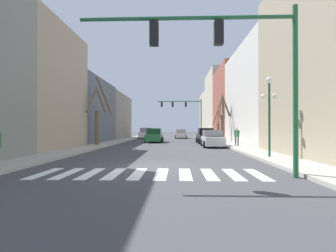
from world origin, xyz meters
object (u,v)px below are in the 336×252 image
car_parked_right_far (154,136)px  street_tree_left_near (223,119)px  street_lamp_right_corner (269,100)px  street_tree_right_mid (218,127)px  car_parked_left_mid (181,134)px  pedestrian_crossing_street (237,135)px  traffic_signal_far (185,109)px  traffic_signal_near (229,51)px  car_at_intersection (205,136)px  street_tree_right_near (98,116)px  car_parked_left_far (146,133)px  car_parked_right_mid (212,139)px

car_parked_right_far → street_tree_left_near: street_tree_left_near is taller
street_lamp_right_corner → street_tree_right_mid: street_lamp_right_corner is taller
car_parked_left_mid → pedestrian_crossing_street: 21.99m
street_lamp_right_corner → traffic_signal_far: bearing=97.1°
car_parked_left_mid → street_tree_right_mid: bearing=-149.3°
street_tree_right_mid → street_tree_left_near: size_ratio=0.71×
traffic_signal_near → street_tree_right_mid: traffic_signal_near is taller
car_at_intersection → street_tree_right_near: bearing=117.8°
street_tree_right_mid → street_tree_left_near: (-0.24, -4.95, 0.92)m
car_parked_left_far → street_tree_right_mid: street_tree_right_mid is taller
traffic_signal_far → street_tree_right_near: size_ratio=1.17×
traffic_signal_far → pedestrian_crossing_street: (4.05, -21.09, -3.92)m
car_parked_left_far → street_lamp_right_corner: bearing=-160.6°
car_parked_right_far → car_at_intersection: car_at_intersection is taller
street_lamp_right_corner → car_parked_right_far: 19.41m
car_parked_left_mid → car_at_intersection: (2.62, -14.85, 0.09)m
street_lamp_right_corner → street_tree_left_near: (0.39, 17.13, -0.40)m
pedestrian_crossing_street → street_tree_right_near: street_tree_right_near is taller
car_parked_left_far → street_tree_right_near: bearing=173.3°
car_parked_right_far → car_parked_right_mid: 9.83m
traffic_signal_near → pedestrian_crossing_street: (3.61, 14.71, -3.31)m
street_tree_right_mid → car_parked_left_far: bearing=145.6°
traffic_signal_far → street_tree_left_near: bearing=-72.6°
street_lamp_right_corner → car_parked_left_mid: size_ratio=1.00×
car_at_intersection → street_tree_right_mid: 6.82m
car_parked_left_mid → street_tree_left_near: 14.57m
street_tree_right_mid → street_tree_left_near: 5.04m
traffic_signal_far → street_tree_right_near: (-8.98, -20.21, -2.19)m
traffic_signal_near → car_parked_left_mid: (-1.17, 36.17, -3.72)m
car_at_intersection → pedestrian_crossing_street: size_ratio=2.87×
street_tree_right_mid → street_lamp_right_corner: bearing=-91.6°
traffic_signal_near → street_tree_left_near: size_ratio=1.32×
traffic_signal_near → car_parked_left_mid: 36.38m
car_parked_right_mid → street_tree_right_mid: (2.49, 12.25, 1.23)m
street_tree_right_mid → pedestrian_crossing_street: bearing=-91.5°
street_tree_right_near → street_lamp_right_corner: bearing=-38.4°
car_at_intersection → car_parked_left_mid: bearing=10.0°
car_parked_right_far → car_parked_right_mid: (6.11, -7.70, -0.07)m
pedestrian_crossing_street → street_tree_left_near: bearing=-33.2°
car_parked_right_mid → street_tree_left_near: 7.94m
traffic_signal_far → car_parked_right_far: (-4.21, -12.79, -4.26)m
car_parked_left_mid → street_tree_left_near: bearing=-160.2°
car_parked_left_far → car_parked_right_mid: (8.57, -19.83, -0.11)m
traffic_signal_far → car_parked_right_mid: 21.03m
traffic_signal_near → car_at_intersection: traffic_signal_near is taller
pedestrian_crossing_street → street_tree_left_near: (0.09, 7.90, 1.75)m
traffic_signal_far → street_tree_left_near: 13.99m
traffic_signal_far → pedestrian_crossing_street: traffic_signal_far is taller
pedestrian_crossing_street → traffic_signal_far: bearing=-21.7°
car_parked_left_far → car_parked_left_mid: bearing=-80.2°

